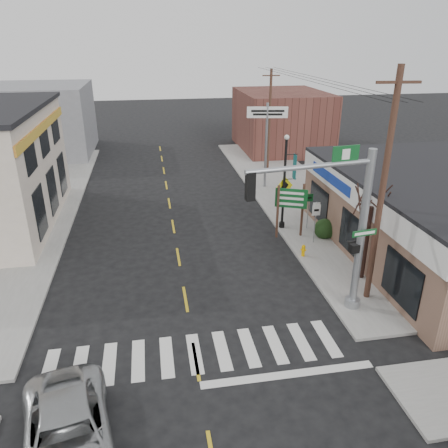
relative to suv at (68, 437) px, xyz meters
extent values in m
plane|color=black|center=(3.76, 3.17, -0.71)|extent=(140.00, 140.00, 0.00)
cube|color=gray|center=(12.76, 16.17, -0.64)|extent=(6.00, 38.00, 0.13)
cube|color=gray|center=(-5.24, 16.17, -0.64)|extent=(6.00, 38.00, 0.13)
cube|color=gold|center=(3.76, 11.17, -0.70)|extent=(0.12, 56.00, 0.01)
cube|color=silver|center=(3.76, 3.57, -0.70)|extent=(11.00, 2.20, 0.01)
cube|color=brown|center=(15.76, 33.17, 2.09)|extent=(8.00, 10.00, 5.60)
cube|color=gray|center=(-7.24, 35.17, 2.49)|extent=(9.00, 10.00, 6.40)
imported|color=#A3A6A8|center=(0.00, 0.00, 0.00)|extent=(3.29, 5.46, 1.42)
cylinder|color=#909499|center=(10.56, 5.28, 2.75)|extent=(0.31, 0.31, 6.66)
cylinder|color=#909499|center=(8.12, 5.28, 5.64)|extent=(4.89, 0.18, 0.18)
cube|color=black|center=(5.88, 5.28, 5.14)|extent=(0.31, 0.24, 1.00)
cube|color=#0F4A1F|center=(10.56, 5.06, 2.86)|extent=(1.05, 0.04, 0.24)
cube|color=#0F4A1F|center=(9.45, 5.28, 5.97)|extent=(1.05, 0.05, 0.61)
cube|color=black|center=(10.31, 5.23, 2.14)|extent=(0.36, 0.29, 0.36)
cube|color=#4C3023|center=(9.36, 12.37, 0.95)|extent=(0.11, 0.11, 3.05)
cube|color=#4C3023|center=(10.77, 12.37, 0.95)|extent=(0.11, 0.11, 3.05)
cube|color=#025025|center=(10.06, 12.31, 1.71)|extent=(1.74, 0.05, 1.09)
cylinder|color=#F0AD01|center=(10.06, 9.93, -0.33)|extent=(0.18, 0.18, 0.49)
sphere|color=#F0AD01|center=(10.06, 9.93, -0.06)|extent=(0.19, 0.19, 0.19)
cylinder|color=gray|center=(10.16, 13.92, 0.81)|extent=(0.07, 0.07, 2.77)
cube|color=yellow|center=(10.16, 13.89, 1.86)|extent=(1.18, 0.03, 1.18)
cylinder|color=black|center=(10.06, 13.68, 2.06)|extent=(0.14, 0.14, 5.27)
sphere|color=silver|center=(10.06, 13.68, 4.74)|extent=(0.28, 0.28, 0.28)
cube|color=#165A5B|center=(10.62, 13.68, 3.07)|extent=(0.02, 0.56, 1.42)
cylinder|color=gray|center=(11.01, 21.22, 2.47)|extent=(0.18, 0.18, 6.11)
cube|color=silver|center=(11.01, 21.22, 4.88)|extent=(2.87, 0.18, 0.76)
cylinder|color=black|center=(12.03, 7.42, 1.18)|extent=(0.22, 0.22, 3.53)
ellipsoid|color=#213E19|center=(13.03, 6.64, -0.12)|extent=(1.23, 1.23, 0.92)
ellipsoid|color=black|center=(12.03, 12.03, -0.14)|extent=(1.16, 1.16, 0.87)
cylinder|color=#4F3124|center=(11.51, 5.85, 4.17)|extent=(0.25, 0.25, 9.49)
cube|color=#4F3124|center=(11.51, 5.85, 8.29)|extent=(1.65, 0.10, 0.10)
cylinder|color=#463623|center=(12.48, 25.81, 3.45)|extent=(0.21, 0.21, 8.06)
cube|color=#463623|center=(12.48, 25.81, 6.95)|extent=(1.40, 0.09, 0.09)
camera|label=1|loc=(2.64, -8.98, 9.79)|focal=35.00mm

